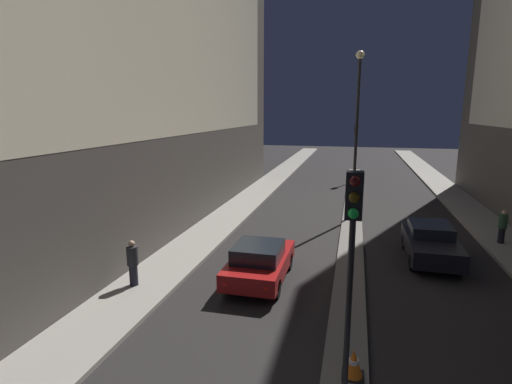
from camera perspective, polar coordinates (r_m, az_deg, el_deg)
median_strip at (r=24.37m, az=13.59°, el=-3.09°), size 1.08×36.99×0.14m
traffic_light_near at (r=7.79m, az=13.55°, el=-6.71°), size 0.32×0.42×4.87m
traffic_light_mid at (r=35.18m, az=14.08°, el=7.31°), size 0.32×0.42×4.87m
street_lamp at (r=22.69m, az=14.26°, el=10.50°), size 0.45×0.45×9.06m
traffic_cone_far at (r=10.10m, az=13.77°, el=-22.68°), size 0.50×0.50×0.67m
car_left_lane at (r=14.65m, az=0.53°, el=-9.87°), size 1.92×4.10×1.46m
car_right_lane at (r=18.09m, az=23.65°, el=-6.58°), size 1.89×4.28×1.48m
pedestrian_on_left_sidewalk at (r=14.55m, az=-17.19°, el=-9.53°), size 0.39×0.39×1.61m
pedestrian_on_right_sidewalk at (r=21.36m, az=31.76°, el=-4.15°), size 0.37×0.37×1.54m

